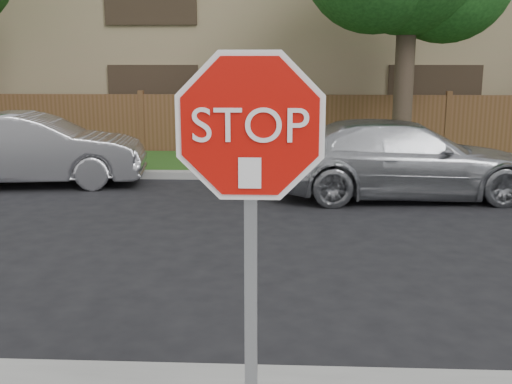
{
  "coord_description": "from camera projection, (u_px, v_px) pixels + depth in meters",
  "views": [
    {
      "loc": [
        -0.21,
        -4.34,
        2.45
      ],
      "look_at": [
        -0.38,
        -0.9,
        1.7
      ],
      "focal_mm": 42.0,
      "sensor_mm": 36.0,
      "label": 1
    }
  ],
  "objects": [
    {
      "name": "apartment_building",
      "position": [
        292.0,
        29.0,
        20.58
      ],
      "size": [
        35.2,
        9.2,
        7.2
      ],
      "color": "#9F8562",
      "rests_on": "ground"
    },
    {
      "name": "grass_strip",
      "position": [
        293.0,
        163.0,
        14.3
      ],
      "size": [
        70.0,
        3.0,
        0.12
      ],
      "primitive_type": "cube",
      "color": "#1E4714",
      "rests_on": "ground"
    },
    {
      "name": "sedan_right",
      "position": [
        402.0,
        159.0,
        10.91
      ],
      "size": [
        4.98,
        2.28,
        1.41
      ],
      "primitive_type": "imported",
      "rotation": [
        0.0,
        0.0,
        1.63
      ],
      "color": "#A8AAAF",
      "rests_on": "ground"
    },
    {
      "name": "sedan_left",
      "position": [
        32.0,
        149.0,
        11.97
      ],
      "size": [
        4.58,
        2.16,
        1.45
      ],
      "primitive_type": "imported",
      "rotation": [
        0.0,
        0.0,
        1.72
      ],
      "color": "#A09FA4",
      "rests_on": "ground"
    },
    {
      "name": "stop_sign",
      "position": [
        250.0,
        192.0,
        2.93
      ],
      "size": [
        1.01,
        0.13,
        2.55
      ],
      "color": "gray",
      "rests_on": "sidewalk_near"
    },
    {
      "name": "fence",
      "position": [
        293.0,
        125.0,
        15.7
      ],
      "size": [
        70.0,
        0.12,
        1.6
      ],
      "primitive_type": "cube",
      "color": "brown",
      "rests_on": "ground"
    },
    {
      "name": "ground",
      "position": [
        309.0,
        377.0,
        4.75
      ],
      "size": [
        90.0,
        90.0,
        0.0
      ],
      "primitive_type": "plane",
      "color": "black",
      "rests_on": "ground"
    },
    {
      "name": "far_curb",
      "position": [
        294.0,
        176.0,
        12.68
      ],
      "size": [
        70.0,
        0.3,
        0.15
      ],
      "primitive_type": "cube",
      "color": "gray",
      "rests_on": "ground"
    }
  ]
}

